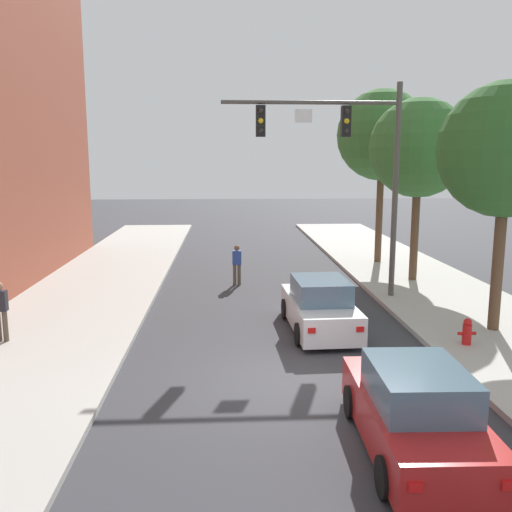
{
  "coord_description": "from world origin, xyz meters",
  "views": [
    {
      "loc": [
        -1.41,
        -11.69,
        5.02
      ],
      "look_at": [
        -0.45,
        5.46,
        2.0
      ],
      "focal_mm": 38.45,
      "sensor_mm": 36.0,
      "label": 1
    }
  ],
  "objects": [
    {
      "name": "ground_plane",
      "position": [
        0.0,
        0.0,
        0.0
      ],
      "size": [
        120.0,
        120.0,
        0.0
      ],
      "primitive_type": "plane",
      "color": "#38383D"
    },
    {
      "name": "pedestrian_crossing_road",
      "position": [
        -0.97,
        10.06,
        0.91
      ],
      "size": [
        0.36,
        0.22,
        1.64
      ],
      "color": "brown",
      "rests_on": "ground"
    },
    {
      "name": "pedestrian_sidewalk_left_walker",
      "position": [
        -7.49,
        2.96,
        1.06
      ],
      "size": [
        0.36,
        0.22,
        1.64
      ],
      "color": "brown",
      "rests_on": "sidewalk_left"
    },
    {
      "name": "street_tree_third",
      "position": [
        5.96,
        14.12,
        6.14
      ],
      "size": [
        4.24,
        4.24,
        8.13
      ],
      "color": "brown",
      "rests_on": "sidewalk_right"
    },
    {
      "name": "fire_hydrant",
      "position": [
        5.0,
        2.0,
        0.51
      ],
      "size": [
        0.48,
        0.24,
        0.72
      ],
      "color": "red",
      "rests_on": "sidewalk_right"
    },
    {
      "name": "car_following_red",
      "position": [
        1.81,
        -3.05,
        0.72
      ],
      "size": [
        1.93,
        4.28,
        1.6
      ],
      "color": "#B21E1E",
      "rests_on": "ground"
    },
    {
      "name": "street_tree_second",
      "position": [
        6.29,
        10.04,
        5.47
      ],
      "size": [
        3.93,
        3.93,
        7.3
      ],
      "color": "brown",
      "rests_on": "sidewalk_right"
    },
    {
      "name": "traffic_signal_mast",
      "position": [
        2.86,
        7.45,
        5.33
      ],
      "size": [
        6.23,
        0.38,
        7.5
      ],
      "color": "#514C47",
      "rests_on": "sidewalk_right"
    },
    {
      "name": "car_lead_white",
      "position": [
        1.35,
        3.87,
        0.72
      ],
      "size": [
        1.95,
        4.3,
        1.6
      ],
      "color": "silver",
      "rests_on": "ground"
    },
    {
      "name": "street_tree_nearest",
      "position": [
        6.37,
        3.29,
        5.28
      ],
      "size": [
        3.77,
        3.77,
        7.03
      ],
      "color": "brown",
      "rests_on": "sidewalk_right"
    }
  ]
}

